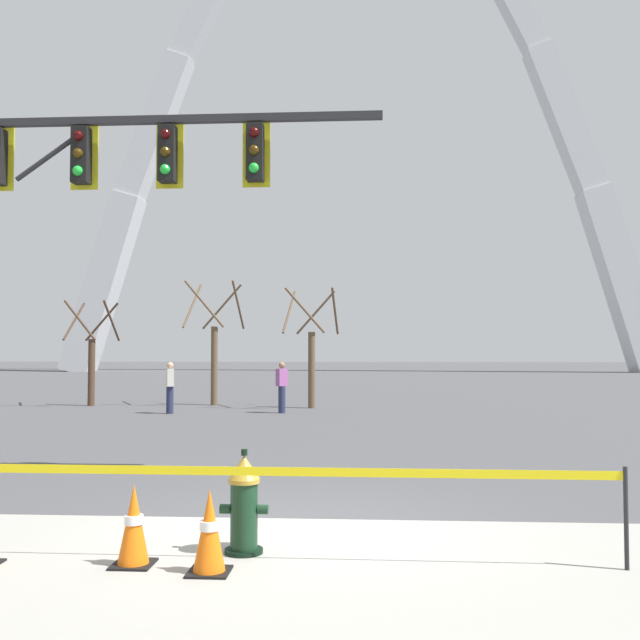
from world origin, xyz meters
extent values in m
plane|color=#474749|center=(0.00, 0.00, 0.00)|extent=(240.00, 240.00, 0.00)
cylinder|color=black|center=(-0.49, -1.18, 0.03)|extent=(0.36, 0.36, 0.05)
cylinder|color=#14331E|center=(-0.49, -1.18, 0.36)|extent=(0.26, 0.26, 0.62)
cylinder|color=#A8842D|center=(-0.49, -1.18, 0.69)|extent=(0.30, 0.30, 0.04)
cone|color=#A8842D|center=(-0.49, -1.18, 0.82)|extent=(0.30, 0.30, 0.22)
cylinder|color=black|center=(-0.49, -1.18, 0.96)|extent=(0.06, 0.06, 0.06)
cylinder|color=#14331E|center=(-0.67, -1.18, 0.42)|extent=(0.10, 0.09, 0.09)
cylinder|color=#14331E|center=(-0.31, -1.18, 0.42)|extent=(0.10, 0.09, 0.09)
cylinder|color=#14331E|center=(-0.49, -0.98, 0.33)|extent=(0.13, 0.14, 0.13)
cylinder|color=black|center=(-0.49, -0.90, 0.33)|extent=(0.15, 0.03, 0.15)
cylinder|color=#232326|center=(2.95, -1.48, 0.45)|extent=(0.04, 0.04, 0.91)
cube|color=yellow|center=(-0.28, -1.46, 0.83)|extent=(6.47, 0.06, 0.08)
cube|color=black|center=(-0.69, -1.80, 0.01)|extent=(0.36, 0.36, 0.03)
cone|color=orange|center=(-0.69, -1.80, 0.38)|extent=(0.28, 0.28, 0.70)
cylinder|color=white|center=(-0.69, -1.80, 0.42)|extent=(0.17, 0.17, 0.08)
cube|color=black|center=(-1.41, -1.62, 0.01)|extent=(0.36, 0.36, 0.03)
cone|color=orange|center=(-1.41, -1.62, 0.38)|extent=(0.28, 0.28, 0.70)
cylinder|color=white|center=(-1.41, -1.62, 0.42)|extent=(0.17, 0.17, 0.08)
cube|color=#232326|center=(-2.84, 2.95, 5.60)|extent=(7.60, 0.12, 0.12)
cylinder|color=#232326|center=(-4.36, 2.95, 5.05)|extent=(1.11, 0.08, 0.81)
cube|color=gold|center=(-5.24, 3.09, 5.05)|extent=(0.44, 0.03, 1.04)
cube|color=black|center=(-3.84, 2.95, 5.05)|extent=(0.26, 0.24, 0.90)
cube|color=gold|center=(-3.84, 3.09, 5.05)|extent=(0.44, 0.03, 1.04)
sphere|color=#360606|center=(-3.84, 2.82, 5.33)|extent=(0.16, 0.16, 0.16)
sphere|color=#392706|center=(-3.84, 2.82, 5.05)|extent=(0.16, 0.16, 0.16)
sphere|color=green|center=(-3.84, 2.82, 4.77)|extent=(0.16, 0.16, 0.16)
cube|color=black|center=(-2.44, 2.95, 5.05)|extent=(0.26, 0.24, 0.90)
cube|color=gold|center=(-2.44, 3.09, 5.05)|extent=(0.44, 0.03, 1.04)
sphere|color=#360606|center=(-2.44, 2.82, 5.33)|extent=(0.16, 0.16, 0.16)
sphere|color=#392706|center=(-2.44, 2.82, 5.05)|extent=(0.16, 0.16, 0.16)
sphere|color=green|center=(-2.44, 2.82, 4.77)|extent=(0.16, 0.16, 0.16)
cube|color=black|center=(-1.04, 2.95, 5.05)|extent=(0.26, 0.24, 0.90)
cube|color=gold|center=(-1.04, 3.09, 5.05)|extent=(0.44, 0.03, 1.04)
sphere|color=#360606|center=(-1.04, 2.82, 5.33)|extent=(0.16, 0.16, 0.16)
sphere|color=#392706|center=(-1.04, 2.82, 5.05)|extent=(0.16, 0.16, 0.16)
sphere|color=green|center=(-1.04, 2.82, 4.77)|extent=(0.16, 0.16, 0.16)
cube|color=silver|center=(-24.29, 57.91, 8.40)|extent=(7.53, 2.75, 17.65)
cube|color=silver|center=(-19.43, 57.91, 23.51)|extent=(7.21, 2.46, 14.37)
cube|color=silver|center=(-14.58, 57.91, 35.26)|extent=(6.86, 2.17, 11.11)
cube|color=silver|center=(19.43, 57.91, 23.51)|extent=(7.21, 2.46, 14.37)
cube|color=silver|center=(24.29, 57.91, 8.40)|extent=(7.53, 2.75, 17.65)
cylinder|color=#473323|center=(-8.98, 16.52, 1.18)|extent=(0.24, 0.24, 2.36)
cylinder|color=#473323|center=(-9.70, 16.66, 3.00)|extent=(0.33, 1.28, 1.42)
cylinder|color=#473323|center=(-8.25, 16.45, 3.00)|extent=(0.21, 1.29, 1.42)
cylinder|color=#473323|center=(-8.91, 17.25, 3.00)|extent=(1.29, 0.21, 1.42)
cylinder|color=#473323|center=(-9.14, 15.80, 3.00)|extent=(1.27, 0.36, 1.42)
cylinder|color=brown|center=(-4.70, 17.08, 1.41)|extent=(0.24, 0.24, 2.82)
cylinder|color=brown|center=(-5.56, 17.26, 3.58)|extent=(0.38, 1.51, 1.68)
cylinder|color=brown|center=(-3.83, 17.00, 3.58)|extent=(0.23, 1.53, 1.68)
cylinder|color=brown|center=(-4.61, 17.96, 3.58)|extent=(1.53, 0.23, 1.68)
cylinder|color=brown|center=(-4.89, 16.23, 3.58)|extent=(1.51, 0.41, 1.68)
cylinder|color=brown|center=(-1.11, 16.00, 1.29)|extent=(0.24, 0.24, 2.58)
cylinder|color=brown|center=(-1.90, 16.15, 3.29)|extent=(0.35, 1.39, 1.55)
cylinder|color=brown|center=(-0.31, 15.92, 3.29)|extent=(0.22, 1.40, 1.55)
cylinder|color=brown|center=(-1.03, 16.80, 3.29)|extent=(1.40, 0.22, 1.55)
cylinder|color=brown|center=(-1.29, 15.21, 3.29)|extent=(1.39, 0.38, 1.55)
cylinder|color=#232847|center=(-1.90, 14.02, 0.42)|extent=(0.22, 0.22, 0.84)
cube|color=#995193|center=(-1.90, 14.02, 1.11)|extent=(0.38, 0.38, 0.54)
sphere|color=#936B4C|center=(-1.90, 14.02, 1.49)|extent=(0.20, 0.20, 0.20)
cylinder|color=#232847|center=(-5.34, 13.60, 0.42)|extent=(0.22, 0.22, 0.84)
cube|color=beige|center=(-5.34, 13.60, 1.11)|extent=(0.31, 0.39, 0.54)
sphere|color=tan|center=(-5.34, 13.60, 1.49)|extent=(0.20, 0.20, 0.20)
camera|label=1|loc=(0.65, -7.89, 1.92)|focal=39.51mm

